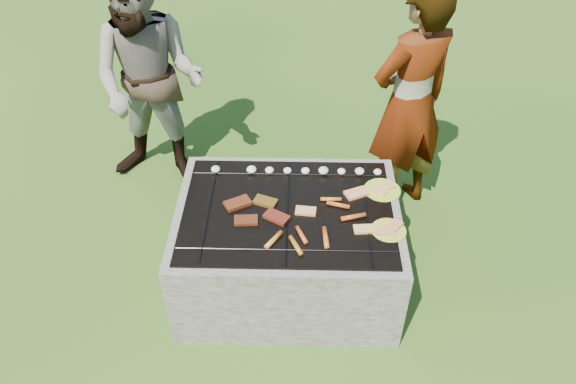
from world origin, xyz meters
name	(u,v)px	position (x,y,z in m)	size (l,w,h in m)	color
lawn	(288,279)	(0.00, 0.00, 0.00)	(60.00, 60.00, 0.00)	#1D4110
fire_pit	(288,249)	(0.00, 0.00, 0.28)	(1.30, 1.00, 0.62)	gray
mushrooms	(300,170)	(0.07, 0.34, 0.63)	(1.05, 0.06, 0.04)	beige
pork_slabs	(255,210)	(-0.18, -0.02, 0.62)	(0.40, 0.26, 0.02)	maroon
sausages	(317,227)	(0.17, -0.16, 0.63)	(0.56, 0.46, 0.03)	orange
bread_on_grate	(343,207)	(0.32, 0.02, 0.62)	(0.44, 0.40, 0.02)	#E4B375
plate_far	(382,190)	(0.56, 0.19, 0.61)	(0.24, 0.24, 0.03)	yellow
plate_near	(389,230)	(0.56, -0.16, 0.61)	(0.21, 0.21, 0.03)	yellow
cook	(410,104)	(0.78, 0.79, 0.84)	(0.61, 0.40, 1.67)	#A18F86
bystander	(150,82)	(-0.98, 1.04, 0.83)	(0.81, 0.63, 1.67)	gray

